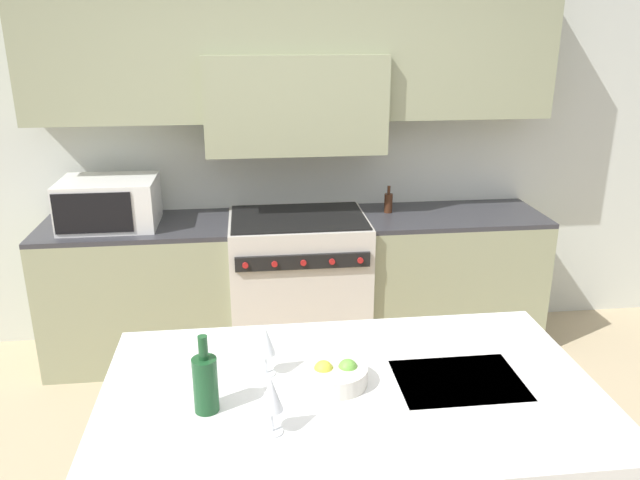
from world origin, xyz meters
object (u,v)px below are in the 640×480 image
object	(u,v)px
range_stove	(299,284)
fruit_bowl	(336,374)
microwave	(109,203)
oil_bottle_on_counter	(388,202)
wine_bottle	(205,383)
wine_glass_far	(265,341)
wine_glass_near	(271,396)

from	to	relation	value
range_stove	fruit_bowl	size ratio (longest dim) A/B	4.23
microwave	fruit_bowl	xyz separation A→B (m)	(1.14, -1.96, -0.11)
microwave	oil_bottle_on_counter	size ratio (longest dim) A/B	3.17
microwave	oil_bottle_on_counter	distance (m)	1.79
wine_bottle	wine_glass_far	bearing A→B (deg)	44.76
microwave	fruit_bowl	world-z (taller)	microwave
wine_glass_far	wine_glass_near	bearing A→B (deg)	-88.94
wine_glass_far	fruit_bowl	size ratio (longest dim) A/B	0.86
microwave	wine_glass_far	bearing A→B (deg)	-64.40
wine_bottle	fruit_bowl	bearing A→B (deg)	13.78
wine_bottle	range_stove	bearing A→B (deg)	77.05
range_stove	microwave	xyz separation A→B (m)	(-1.17, 0.02, 0.60)
range_stove	microwave	size ratio (longest dim) A/B	1.65
oil_bottle_on_counter	fruit_bowl	bearing A→B (deg)	-107.55
microwave	wine_bottle	world-z (taller)	microwave
microwave	wine_glass_near	bearing A→B (deg)	-67.80
wine_glass_far	oil_bottle_on_counter	distance (m)	2.14
wine_glass_near	range_stove	bearing A→B (deg)	83.10
wine_glass_near	oil_bottle_on_counter	distance (m)	2.46
microwave	wine_glass_far	world-z (taller)	microwave
microwave	wine_glass_near	distance (m)	2.39
wine_bottle	fruit_bowl	size ratio (longest dim) A/B	1.20
microwave	range_stove	bearing A→B (deg)	-0.91
wine_bottle	fruit_bowl	distance (m)	0.46
microwave	wine_glass_near	xyz separation A→B (m)	(0.90, -2.21, -0.01)
range_stove	microwave	distance (m)	1.31
microwave	wine_bottle	bearing A→B (deg)	-71.38
wine_glass_far	fruit_bowl	bearing A→B (deg)	-20.67
fruit_bowl	oil_bottle_on_counter	size ratio (longest dim) A/B	1.24
range_stove	oil_bottle_on_counter	size ratio (longest dim) A/B	5.23
range_stove	wine_glass_far	size ratio (longest dim) A/B	4.90
range_stove	wine_bottle	bearing A→B (deg)	-102.95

